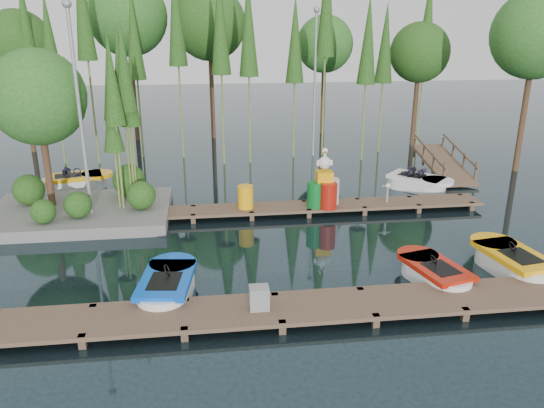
{
  "coord_description": "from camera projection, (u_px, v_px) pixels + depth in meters",
  "views": [
    {
      "loc": [
        -1.54,
        -15.25,
        6.6
      ],
      "look_at": [
        0.5,
        0.5,
        1.1
      ],
      "focal_mm": 35.0,
      "sensor_mm": 36.0,
      "label": 1
    }
  ],
  "objects": [
    {
      "name": "lamp_island",
      "position": [
        78.0,
        98.0,
        16.92
      ],
      "size": [
        0.3,
        0.3,
        7.25
      ],
      "color": "gray",
      "rests_on": "ground"
    },
    {
      "name": "ramp",
      "position": [
        443.0,
        163.0,
        23.63
      ],
      "size": [
        1.5,
        3.94,
        1.49
      ],
      "color": "brown",
      "rests_on": "ground"
    },
    {
      "name": "seagull_post",
      "position": [
        388.0,
        189.0,
        19.34
      ],
      "size": [
        0.44,
        0.24,
        0.71
      ],
      "color": "gray",
      "rests_on": "far_dock"
    },
    {
      "name": "drum_cluster",
      "position": [
        325.0,
        189.0,
        18.85
      ],
      "size": [
        1.23,
        1.13,
        2.12
      ],
      "color": "#0B6621",
      "rests_on": "far_dock"
    },
    {
      "name": "boat_yellow_far",
      "position": [
        76.0,
        182.0,
        21.93
      ],
      "size": [
        3.03,
        1.88,
        1.41
      ],
      "rotation": [
        0.0,
        0.0,
        -0.11
      ],
      "color": "white",
      "rests_on": "ground"
    },
    {
      "name": "boat_white_far",
      "position": [
        417.0,
        183.0,
        21.82
      ],
      "size": [
        2.83,
        2.83,
        1.31
      ],
      "rotation": [
        0.0,
        0.0,
        -0.09
      ],
      "color": "white",
      "rests_on": "ground"
    },
    {
      "name": "near_dock",
      "position": [
        278.0,
        309.0,
        12.35
      ],
      "size": [
        18.0,
        1.5,
        0.5
      ],
      "color": "brown",
      "rests_on": "ground"
    },
    {
      "name": "utility_cabinet",
      "position": [
        259.0,
        298.0,
        12.18
      ],
      "size": [
        0.45,
        0.38,
        0.55
      ],
      "primitive_type": "cube",
      "color": "gray",
      "rests_on": "near_dock"
    },
    {
      "name": "boat_yellow_near",
      "position": [
        512.0,
        263.0,
        14.63
      ],
      "size": [
        1.68,
        2.99,
        0.95
      ],
      "rotation": [
        0.0,
        0.0,
        0.24
      ],
      "color": "white",
      "rests_on": "ground"
    },
    {
      "name": "far_dock",
      "position": [
        279.0,
        208.0,
        19.03
      ],
      "size": [
        15.0,
        1.2,
        0.5
      ],
      "color": "brown",
      "rests_on": "ground"
    },
    {
      "name": "tree_screen",
      "position": [
        189.0,
        32.0,
        24.32
      ],
      "size": [
        34.42,
        18.53,
        10.31
      ],
      "color": "#4A311F",
      "rests_on": "ground"
    },
    {
      "name": "boat_red",
      "position": [
        434.0,
        274.0,
        14.05
      ],
      "size": [
        1.69,
        2.69,
        0.84
      ],
      "rotation": [
        0.0,
        0.0,
        0.24
      ],
      "color": "white",
      "rests_on": "ground"
    },
    {
      "name": "boat_blue",
      "position": [
        167.0,
        287.0,
        13.32
      ],
      "size": [
        1.57,
        2.86,
        0.92
      ],
      "rotation": [
        0.0,
        0.0,
        -0.13
      ],
      "color": "white",
      "rests_on": "ground"
    },
    {
      "name": "island",
      "position": [
        62.0,
        128.0,
        17.92
      ],
      "size": [
        6.2,
        4.2,
        6.75
      ],
      "color": "slate",
      "rests_on": "ground"
    },
    {
      "name": "lamp_rear",
      "position": [
        315.0,
        71.0,
        26.04
      ],
      "size": [
        0.3,
        0.3,
        7.25
      ],
      "color": "gray",
      "rests_on": "ground"
    },
    {
      "name": "ground_plane",
      "position": [
        258.0,
        243.0,
        16.64
      ],
      "size": [
        90.0,
        90.0,
        0.0
      ],
      "primitive_type": "plane",
      "color": "#1D2F36"
    },
    {
      "name": "yellow_barrel",
      "position": [
        245.0,
        197.0,
        18.73
      ],
      "size": [
        0.55,
        0.55,
        0.82
      ],
      "primitive_type": "cylinder",
      "color": "#FFAE0D",
      "rests_on": "far_dock"
    }
  ]
}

